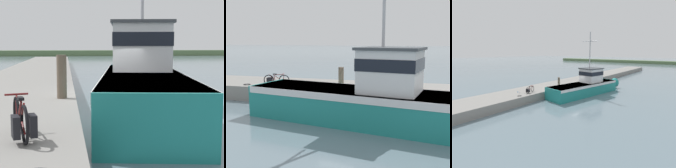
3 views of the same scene
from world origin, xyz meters
TOP-DOWN VIEW (x-y plane):
  - ground_plane at (0.00, 0.00)m, footprint 320.00×320.00m
  - dock_pier at (-3.67, 0.00)m, footprint 4.64×80.00m
  - fishing_boat_main at (1.34, 1.62)m, footprint 4.74×13.36m
  - bicycle_touring at (-2.45, -5.54)m, footprint 0.69×1.65m
  - mooring_post at (-1.79, -0.79)m, footprint 0.31×0.31m
  - hose_coil at (-2.05, -7.35)m, footprint 0.46×0.46m
  - water_bottle_on_curb at (-3.54, -6.44)m, footprint 0.06×0.06m
  - water_bottle_by_bike at (-2.96, -6.59)m, footprint 0.07×0.07m

SIDE VIEW (x-z plane):
  - ground_plane at x=0.00m, z-range 0.00..0.00m
  - dock_pier at x=-3.67m, z-range 0.00..0.95m
  - hose_coil at x=-2.05m, z-range 0.95..0.99m
  - water_bottle_on_curb at x=-3.54m, z-range 0.95..1.14m
  - water_bottle_by_bike at x=-2.96m, z-range 0.95..1.18m
  - fishing_boat_main at x=1.34m, z-range -2.99..5.44m
  - bicycle_touring at x=-2.45m, z-range 0.92..1.67m
  - mooring_post at x=-1.79m, z-range 0.95..2.32m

